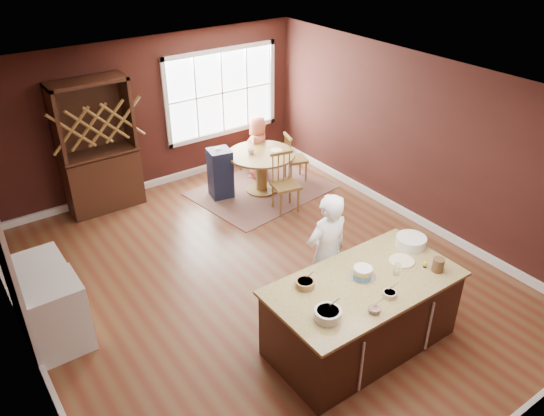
{
  "coord_description": "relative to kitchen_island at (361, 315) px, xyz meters",
  "views": [
    {
      "loc": [
        -3.3,
        -4.97,
        4.6
      ],
      "look_at": [
        0.23,
        0.04,
        1.05
      ],
      "focal_mm": 35.0,
      "sensor_mm": 36.0,
      "label": 1
    }
  ],
  "objects": [
    {
      "name": "bowl_olive",
      "position": [
        0.04,
        -0.33,
        0.51
      ],
      "size": [
        0.15,
        0.15,
        0.06
      ],
      "primitive_type": "cylinder",
      "color": "beige",
      "rests_on": "kitchen_island"
    },
    {
      "name": "seated_woman",
      "position": [
        1.51,
        4.4,
        0.16
      ],
      "size": [
        0.7,
        0.65,
        1.21
      ],
      "primitive_type": "imported",
      "rotation": [
        0.0,
        0.0,
        3.73
      ],
      "color": "#DC6E50",
      "rests_on": "ground"
    },
    {
      "name": "bowl_yellow",
      "position": [
        -0.6,
        0.32,
        0.52
      ],
      "size": [
        0.21,
        0.21,
        0.08
      ],
      "primitive_type": "cylinder",
      "color": "#A67453",
      "rests_on": "kitchen_island"
    },
    {
      "name": "dinner_plate",
      "position": [
        0.62,
        0.03,
        0.49
      ],
      "size": [
        0.3,
        0.3,
        0.02
      ],
      "primitive_type": "cylinder",
      "color": "beige",
      "rests_on": "kitchen_island"
    },
    {
      "name": "chair_east",
      "position": [
        2.02,
        3.88,
        0.03
      ],
      "size": [
        0.47,
        0.48,
        0.94
      ],
      "primitive_type": null,
      "rotation": [
        0.0,
        0.0,
        1.29
      ],
      "color": "#9A5C21",
      "rests_on": "ground"
    },
    {
      "name": "table_cup",
      "position": [
        1.08,
        3.98,
        0.36
      ],
      "size": [
        0.12,
        0.12,
        0.09
      ],
      "primitive_type": "imported",
      "rotation": [
        0.0,
        0.0,
        0.03
      ],
      "color": "#EAEACE",
      "rests_on": "dining_table"
    },
    {
      "name": "washer",
      "position": [
        -2.9,
        2.0,
        0.01
      ],
      "size": [
        0.62,
        0.6,
        0.9
      ],
      "primitive_type": "cube",
      "color": "white",
      "rests_on": "ground"
    },
    {
      "name": "dryer",
      "position": [
        -2.9,
        2.64,
        -0.0
      ],
      "size": [
        0.6,
        0.58,
        0.87
      ],
      "primitive_type": "cube",
      "color": "white",
      "rests_on": "ground"
    },
    {
      "name": "window",
      "position": [
        1.24,
        5.19,
        1.06
      ],
      "size": [
        2.36,
        0.1,
        1.66
      ],
      "primitive_type": null,
      "color": "white",
      "rests_on": "room_shell"
    },
    {
      "name": "room_shell",
      "position": [
        -0.26,
        1.72,
        0.91
      ],
      "size": [
        7.0,
        7.0,
        7.0
      ],
      "color": "#5F2D1B",
      "rests_on": "ground"
    },
    {
      "name": "stoneware_crock",
      "position": [
        0.82,
        -0.33,
        0.56
      ],
      "size": [
        0.14,
        0.14,
        0.16
      ],
      "primitive_type": "cylinder",
      "color": "brown",
      "rests_on": "kitchen_island"
    },
    {
      "name": "baker",
      "position": [
        0.07,
        0.75,
        0.4
      ],
      "size": [
        0.62,
        0.42,
        1.67
      ],
      "primitive_type": "imported",
      "rotation": [
        0.0,
        0.0,
        3.11
      ],
      "color": "white",
      "rests_on": "ground"
    },
    {
      "name": "chair_south",
      "position": [
        1.18,
        3.07,
        0.07
      ],
      "size": [
        0.5,
        0.48,
        1.02
      ],
      "primitive_type": null,
      "rotation": [
        0.0,
        0.0,
        -0.2
      ],
      "color": "brown",
      "rests_on": "ground"
    },
    {
      "name": "chair_north",
      "position": [
        1.55,
        4.67,
        0.05
      ],
      "size": [
        0.47,
        0.45,
        0.99
      ],
      "primitive_type": null,
      "rotation": [
        0.0,
        0.0,
        3.3
      ],
      "color": "brown",
      "rests_on": "ground"
    },
    {
      "name": "table_plate",
      "position": [
        1.52,
        3.81,
        0.32
      ],
      "size": [
        0.2,
        0.2,
        0.02
      ],
      "primitive_type": "cylinder",
      "color": "beige",
      "rests_on": "dining_table"
    },
    {
      "name": "layer_cake",
      "position": [
        0.04,
        0.09,
        0.54
      ],
      "size": [
        0.3,
        0.3,
        0.12
      ],
      "primitive_type": null,
      "color": "white",
      "rests_on": "kitchen_island"
    },
    {
      "name": "hutch",
      "position": [
        -1.28,
        4.94,
        0.68
      ],
      "size": [
        1.22,
        0.51,
        2.24
      ],
      "primitive_type": "cube",
      "color": "#3B2715",
      "rests_on": "ground"
    },
    {
      "name": "bowl_pink",
      "position": [
        -0.28,
        -0.42,
        0.51
      ],
      "size": [
        0.14,
        0.14,
        0.05
      ],
      "primitive_type": "cylinder",
      "color": "silver",
      "rests_on": "kitchen_island"
    },
    {
      "name": "white_tub",
      "position": [
        0.96,
        0.2,
        0.54
      ],
      "size": [
        0.37,
        0.37,
        0.13
      ],
      "primitive_type": "cylinder",
      "color": "white",
      "rests_on": "kitchen_island"
    },
    {
      "name": "dining_table",
      "position": [
        1.23,
        3.88,
        0.1
      ],
      "size": [
        1.21,
        1.21,
        0.75
      ],
      "color": "#945C35",
      "rests_on": "ground"
    },
    {
      "name": "rug",
      "position": [
        1.23,
        3.88,
        -0.43
      ],
      "size": [
        2.55,
        2.1,
        0.01
      ],
      "primitive_type": "cube",
      "rotation": [
        0.0,
        0.0,
        0.15
      ],
      "color": "brown",
      "rests_on": "ground"
    },
    {
      "name": "drinking_glass",
      "position": [
        0.38,
        -0.11,
        0.55
      ],
      "size": [
        0.07,
        0.07,
        0.15
      ],
      "primitive_type": "cylinder",
      "color": "silver",
      "rests_on": "kitchen_island"
    },
    {
      "name": "bowl_blue",
      "position": [
        -0.74,
        -0.22,
        0.54
      ],
      "size": [
        0.28,
        0.28,
        0.11
      ],
      "primitive_type": "cylinder",
      "color": "white",
      "rests_on": "kitchen_island"
    },
    {
      "name": "toddler",
      "position": [
        0.48,
        4.23,
        0.37
      ],
      "size": [
        0.18,
        0.14,
        0.26
      ],
      "primitive_type": null,
      "color": "#8CA5BF",
      "rests_on": "high_chair"
    },
    {
      "name": "doorway",
      "position": [
        -3.23,
        2.32,
        0.59
      ],
      "size": [
        0.08,
        1.26,
        2.13
      ],
      "primitive_type": null,
      "color": "white",
      "rests_on": "room_shell"
    },
    {
      "name": "toy_figurine",
      "position": [
        0.75,
        -0.2,
        0.52
      ],
      "size": [
        0.05,
        0.05,
        0.08
      ],
      "primitive_type": null,
      "color": "yellow",
      "rests_on": "kitchen_island"
    },
    {
      "name": "kitchen_island",
      "position": [
        0.0,
        0.0,
        0.0
      ],
      "size": [
        2.23,
        1.17,
        0.92
      ],
      "color": "#331C15",
      "rests_on": "ground"
    },
    {
      "name": "high_chair",
      "position": [
        0.53,
        4.14,
        0.03
      ],
      "size": [
        0.44,
        0.44,
        0.93
      ],
      "primitive_type": null,
      "rotation": [
        0.0,
        0.0,
        -0.19
      ],
      "color": "#1C2246",
      "rests_on": "ground"
    }
  ]
}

